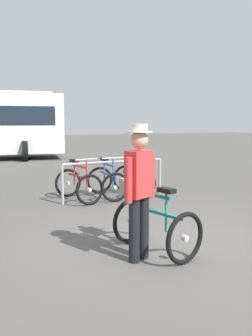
# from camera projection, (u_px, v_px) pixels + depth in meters

# --- Properties ---
(ground_plane) EXTENTS (80.00, 80.00, 0.00)m
(ground_plane) POSITION_uv_depth(u_px,v_px,m) (163.00, 240.00, 5.31)
(ground_plane) COLOR #514F4C
(bike_rack_rail) EXTENTS (2.51, 0.07, 0.88)m
(bike_rack_rail) POSITION_uv_depth(u_px,v_px,m) (114.00, 171.00, 8.09)
(bike_rack_rail) COLOR #99999E
(bike_rack_rail) RESTS_ON ground
(racked_bike_red) EXTENTS (0.80, 1.18, 0.97)m
(racked_bike_red) POSITION_uv_depth(u_px,v_px,m) (78.00, 184.00, 7.92)
(racked_bike_red) COLOR black
(racked_bike_red) RESTS_ON ground
(racked_bike_blue) EXTENTS (0.74, 1.16, 0.98)m
(racked_bike_blue) POSITION_uv_depth(u_px,v_px,m) (107.00, 182.00, 8.24)
(racked_bike_blue) COLOR black
(racked_bike_blue) RESTS_ON ground
(racked_bike_yellow) EXTENTS (0.74, 1.13, 0.97)m
(racked_bike_yellow) POSITION_uv_depth(u_px,v_px,m) (134.00, 180.00, 8.56)
(racked_bike_yellow) COLOR black
(racked_bike_yellow) RESTS_ON ground
(featured_bicycle) EXTENTS (0.87, 1.25, 1.09)m
(featured_bicycle) POSITION_uv_depth(u_px,v_px,m) (150.00, 215.00, 4.86)
(featured_bicycle) COLOR black
(featured_bicycle) RESTS_ON ground
(person_with_featured_bike) EXTENTS (0.50, 0.32, 1.72)m
(person_with_featured_bike) POSITION_uv_depth(u_px,v_px,m) (139.00, 187.00, 4.44)
(person_with_featured_bike) COLOR black
(person_with_featured_bike) RESTS_ON ground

